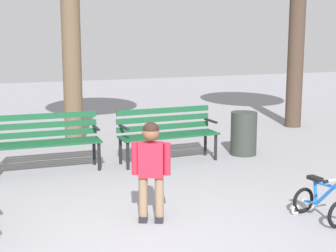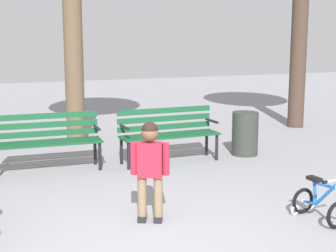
{
  "view_description": "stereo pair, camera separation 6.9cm",
  "coord_description": "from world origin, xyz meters",
  "px_view_note": "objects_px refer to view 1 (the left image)",
  "views": [
    {
      "loc": [
        -1.52,
        -4.16,
        2.01
      ],
      "look_at": [
        0.97,
        1.74,
        0.85
      ],
      "focal_mm": 54.12,
      "sensor_mm": 36.0,
      "label": 1
    },
    {
      "loc": [
        -1.45,
        -4.19,
        2.01
      ],
      "look_at": [
        0.97,
        1.74,
        0.85
      ],
      "focal_mm": 54.12,
      "sensor_mm": 36.0,
      "label": 2
    }
  ],
  "objects_px": {
    "child_standing": "(151,163)",
    "kids_bicycle": "(320,203)",
    "park_bench_left": "(45,137)",
    "trash_bin": "(244,133)",
    "park_bench_right": "(167,130)"
  },
  "relations": [
    {
      "from": "child_standing",
      "to": "park_bench_right",
      "type": "bearing_deg",
      "value": 63.61
    },
    {
      "from": "park_bench_right",
      "to": "child_standing",
      "type": "height_order",
      "value": "child_standing"
    },
    {
      "from": "child_standing",
      "to": "kids_bicycle",
      "type": "bearing_deg",
      "value": -21.82
    },
    {
      "from": "kids_bicycle",
      "to": "trash_bin",
      "type": "xyz_separation_m",
      "value": [
        0.85,
        3.0,
        0.17
      ]
    },
    {
      "from": "trash_bin",
      "to": "child_standing",
      "type": "bearing_deg",
      "value": -137.89
    },
    {
      "from": "park_bench_right",
      "to": "kids_bicycle",
      "type": "bearing_deg",
      "value": -80.41
    },
    {
      "from": "park_bench_right",
      "to": "child_standing",
      "type": "relative_size",
      "value": 1.46
    },
    {
      "from": "park_bench_right",
      "to": "trash_bin",
      "type": "bearing_deg",
      "value": -3.59
    },
    {
      "from": "park_bench_left",
      "to": "trash_bin",
      "type": "relative_size",
      "value": 2.21
    },
    {
      "from": "park_bench_right",
      "to": "child_standing",
      "type": "bearing_deg",
      "value": -116.39
    },
    {
      "from": "park_bench_left",
      "to": "trash_bin",
      "type": "xyz_separation_m",
      "value": [
        3.27,
        -0.24,
        -0.14
      ]
    },
    {
      "from": "park_bench_left",
      "to": "trash_bin",
      "type": "height_order",
      "value": "park_bench_left"
    },
    {
      "from": "child_standing",
      "to": "kids_bicycle",
      "type": "distance_m",
      "value": 1.9
    },
    {
      "from": "kids_bicycle",
      "to": "trash_bin",
      "type": "relative_size",
      "value": 0.8
    },
    {
      "from": "kids_bicycle",
      "to": "trash_bin",
      "type": "height_order",
      "value": "trash_bin"
    }
  ]
}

